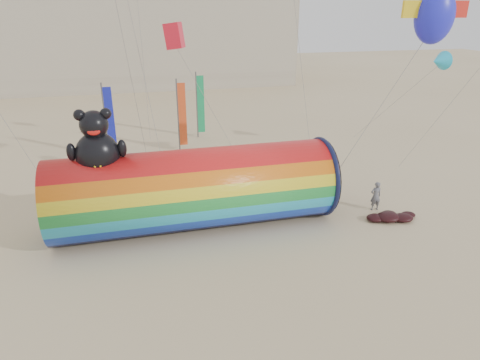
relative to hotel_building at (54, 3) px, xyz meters
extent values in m
plane|color=#CCB58C|center=(12.00, -45.95, -10.31)|extent=(160.00, 160.00, 0.00)
cube|color=#B7AD99|center=(0.00, 0.05, -0.31)|extent=(60.00, 15.00, 20.00)
cube|color=#28303D|center=(0.00, -7.51, 0.19)|extent=(59.50, 0.12, 17.00)
cylinder|color=red|center=(10.51, -43.78, -8.42)|extent=(12.99, 3.79, 3.79)
torus|color=#0F1438|center=(16.87, -43.78, -8.42)|extent=(0.26, 3.97, 3.97)
cylinder|color=black|center=(17.02, -43.78, -8.42)|extent=(0.06, 3.75, 3.75)
ellipsoid|color=black|center=(6.39, -43.78, -6.36)|extent=(1.85, 1.66, 1.95)
ellipsoid|color=yellow|center=(6.39, -44.38, -6.47)|extent=(0.95, 0.42, 0.83)
sphere|color=black|center=(6.39, -43.78, -5.06)|extent=(1.19, 1.19, 1.19)
sphere|color=black|center=(5.87, -43.78, -4.63)|extent=(0.48, 0.48, 0.48)
sphere|color=black|center=(6.91, -43.78, -4.63)|extent=(0.48, 0.48, 0.48)
ellipsoid|color=red|center=(6.39, -44.27, -5.22)|extent=(0.52, 0.19, 0.33)
ellipsoid|color=black|center=(5.37, -43.89, -6.14)|extent=(0.39, 0.39, 0.78)
ellipsoid|color=black|center=(7.42, -43.89, -6.14)|extent=(0.39, 0.39, 0.78)
imported|color=slate|center=(19.71, -44.46, -9.53)|extent=(0.59, 0.41, 1.55)
ellipsoid|color=#35090C|center=(19.71, -45.74, -10.11)|extent=(1.17, 0.99, 0.41)
ellipsoid|color=#35090C|center=(20.41, -45.94, -10.14)|extent=(0.99, 0.84, 0.34)
ellipsoid|color=#35090C|center=(19.11, -45.59, -10.15)|extent=(0.91, 0.77, 0.32)
ellipsoid|color=#35090C|center=(20.01, -45.34, -10.18)|extent=(0.78, 0.66, 0.27)
ellipsoid|color=#35090C|center=(20.91, -45.64, -10.18)|extent=(0.73, 0.62, 0.25)
cylinder|color=#59595E|center=(6.24, -32.28, -7.71)|extent=(0.10, 0.10, 5.20)
cube|color=#1820B5|center=(6.55, -32.28, -7.66)|extent=(0.56, 0.06, 4.50)
cylinder|color=#59595E|center=(11.22, -31.88, -7.71)|extent=(0.10, 0.10, 5.20)
cube|color=#E34C20|center=(11.53, -31.88, -7.66)|extent=(0.56, 0.06, 4.50)
cylinder|color=#59595E|center=(13.09, -28.80, -7.71)|extent=(0.10, 0.10, 5.20)
cube|color=#179756|center=(13.40, -28.80, -7.66)|extent=(0.56, 0.06, 4.50)
ellipsoid|color=#2023E5|center=(19.51, -47.04, -0.83)|extent=(1.60, 1.24, 2.13)
cube|color=red|center=(10.50, -38.58, -1.91)|extent=(0.80, 0.80, 1.28)
cone|color=#1CB1E4|center=(27.18, -38.24, -3.69)|extent=(1.19, 1.19, 1.07)
camera|label=1|loc=(7.88, -62.07, -0.56)|focal=32.00mm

